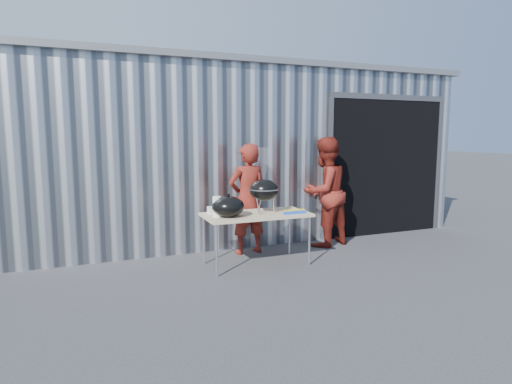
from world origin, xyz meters
name	(u,v)px	position (x,y,z in m)	size (l,w,h in m)	color
ground	(259,284)	(0.00, 0.00, 0.00)	(80.00, 80.00, 0.00)	#313133
building	(218,149)	(0.92, 4.59, 1.54)	(8.20, 6.20, 3.10)	silver
folding_table	(256,216)	(0.28, 0.77, 0.71)	(1.50, 0.75, 0.75)	tan
kettle_grill	(264,184)	(0.39, 0.75, 1.17)	(0.42, 0.42, 0.93)	black
grill_lid	(228,206)	(-0.17, 0.67, 0.89)	(0.44, 0.44, 0.32)	black
paper_towels	(217,207)	(-0.31, 0.72, 0.89)	(0.12, 0.12, 0.28)	white
white_tub	(215,210)	(-0.27, 0.96, 0.80)	(0.20, 0.15, 0.10)	white
foil_box	(294,212)	(0.76, 0.52, 0.78)	(0.32, 0.05, 0.06)	blue
person_cook	(247,199)	(0.39, 1.39, 0.86)	(0.63, 0.41, 1.73)	maroon
person_bystander	(324,192)	(1.76, 1.35, 0.91)	(0.89, 0.69, 1.83)	maroon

